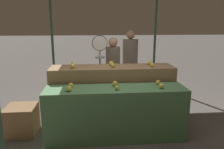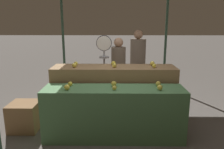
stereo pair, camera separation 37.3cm
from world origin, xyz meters
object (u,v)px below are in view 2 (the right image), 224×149
Objects in this scene: person_customer_left at (138,59)px; wooden_crate_side at (25,116)px; produce_scale at (104,56)px; person_vendor_at_scale at (118,67)px.

wooden_crate_side is at bearing 14.30° from person_customer_left.
produce_scale is 0.96× the size of person_customer_left.
person_customer_left is at bearing 50.77° from produce_scale.
wooden_crate_side is (-1.39, -0.87, -0.96)m from produce_scale.
produce_scale is 1.90m from wooden_crate_side.
produce_scale is 0.56m from person_vendor_at_scale.
person_customer_left is at bearing 40.17° from wooden_crate_side.
wooden_crate_side is (-2.19, -1.85, -0.73)m from person_customer_left.
produce_scale is 1.05× the size of person_vendor_at_scale.
person_customer_left is 3.44× the size of wooden_crate_side.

